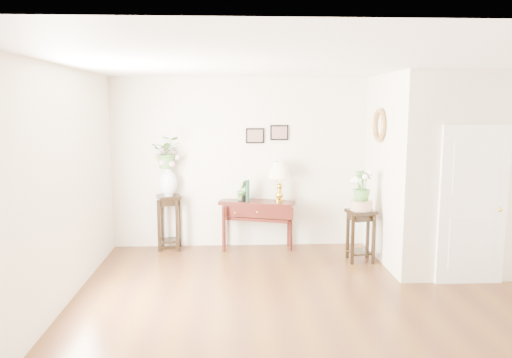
{
  "coord_description": "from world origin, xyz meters",
  "views": [
    {
      "loc": [
        -1.04,
        -5.45,
        2.34
      ],
      "look_at": [
        -0.7,
        1.3,
        1.34
      ],
      "focal_mm": 35.0,
      "sensor_mm": 36.0,
      "label": 1
    }
  ],
  "objects": [
    {
      "name": "lily_arrangement",
      "position": [
        -2.06,
        2.57,
        1.56
      ],
      "size": [
        0.47,
        0.41,
        0.52
      ],
      "primitive_type": "imported",
      "rotation": [
        0.0,
        0.0,
        -0.01
      ],
      "color": "#497F38",
      "rests_on": "porcelain_vase"
    },
    {
      "name": "ceiling",
      "position": [
        0.0,
        0.0,
        2.8
      ],
      "size": [
        6.0,
        5.5,
        0.02
      ],
      "primitive_type": "cube",
      "color": "white",
      "rests_on": "ground"
    },
    {
      "name": "floor",
      "position": [
        0.0,
        0.0,
        0.0
      ],
      "size": [
        6.0,
        5.5,
        0.02
      ],
      "primitive_type": "cube",
      "color": "#4C2A17",
      "rests_on": "ground"
    },
    {
      "name": "table_lamp",
      "position": [
        -0.26,
        2.52,
        1.15
      ],
      "size": [
        0.42,
        0.42,
        0.65
      ],
      "primitive_type": "cube",
      "rotation": [
        0.0,
        0.0,
        -0.15
      ],
      "color": "gold",
      "rests_on": "console_table"
    },
    {
      "name": "console_table",
      "position": [
        -0.63,
        2.52,
        0.4
      ],
      "size": [
        1.27,
        0.74,
        0.8
      ],
      "primitive_type": "cube",
      "rotation": [
        0.0,
        0.0,
        -0.3
      ],
      "color": "black",
      "rests_on": "floor"
    },
    {
      "name": "wall_ornament",
      "position": [
        1.16,
        1.9,
        2.05
      ],
      "size": [
        0.07,
        0.51,
        0.51
      ],
      "primitive_type": "torus",
      "rotation": [
        0.0,
        1.57,
        0.0
      ],
      "color": "tan",
      "rests_on": "partition"
    },
    {
      "name": "wall_left",
      "position": [
        -3.0,
        0.0,
        1.4
      ],
      "size": [
        0.02,
        5.5,
        2.8
      ],
      "primitive_type": "cube",
      "color": "beige",
      "rests_on": "ground"
    },
    {
      "name": "narcissus",
      "position": [
        0.9,
        1.79,
        1.15
      ],
      "size": [
        0.31,
        0.31,
        0.47
      ],
      "primitive_type": "imported",
      "rotation": [
        0.0,
        0.0,
        0.2
      ],
      "color": "#497F38",
      "rests_on": "ceramic_bowl"
    },
    {
      "name": "porcelain_vase",
      "position": [
        -2.06,
        2.57,
        1.12
      ],
      "size": [
        0.32,
        0.32,
        0.5
      ],
      "primitive_type": null,
      "rotation": [
        0.0,
        0.0,
        -0.11
      ],
      "color": "silver",
      "rests_on": "plant_stand_a"
    },
    {
      "name": "potted_plant",
      "position": [
        -0.87,
        2.52,
        0.97
      ],
      "size": [
        0.22,
        0.2,
        0.33
      ],
      "primitive_type": "imported",
      "rotation": [
        0.0,
        0.0,
        0.39
      ],
      "color": "#497F38",
      "rests_on": "console_table"
    },
    {
      "name": "art_print_left",
      "position": [
        -0.65,
        2.73,
        1.85
      ],
      "size": [
        0.3,
        0.02,
        0.25
      ],
      "primitive_type": "cube",
      "color": "black",
      "rests_on": "wall_back"
    },
    {
      "name": "art_print_right",
      "position": [
        -0.25,
        2.73,
        1.9
      ],
      "size": [
        0.3,
        0.02,
        0.25
      ],
      "primitive_type": "cube",
      "color": "black",
      "rests_on": "wall_back"
    },
    {
      "name": "partition",
      "position": [
        2.1,
        1.77,
        1.4
      ],
      "size": [
        1.8,
        1.95,
        2.8
      ],
      "primitive_type": "cube",
      "color": "beige",
      "rests_on": "floor"
    },
    {
      "name": "door",
      "position": [
        2.1,
        0.78,
        1.05
      ],
      "size": [
        0.9,
        0.05,
        2.1
      ],
      "primitive_type": "cube",
      "color": "white",
      "rests_on": "floor"
    },
    {
      "name": "ceramic_bowl",
      "position": [
        0.9,
        1.79,
        0.87
      ],
      "size": [
        0.35,
        0.35,
        0.15
      ],
      "primitive_type": "cylinder",
      "rotation": [
        0.0,
        0.0,
        0.05
      ],
      "color": "#B3AA92",
      "rests_on": "plant_stand_b"
    },
    {
      "name": "plant_stand_a",
      "position": [
        -2.06,
        2.57,
        0.45
      ],
      "size": [
        0.44,
        0.44,
        0.9
      ],
      "primitive_type": "cube",
      "rotation": [
        0.0,
        0.0,
        0.3
      ],
      "color": "black",
      "rests_on": "floor"
    },
    {
      "name": "wall_front",
      "position": [
        0.0,
        -2.75,
        1.4
      ],
      "size": [
        6.0,
        0.02,
        2.8
      ],
      "primitive_type": "cube",
      "color": "beige",
      "rests_on": "ground"
    },
    {
      "name": "plant_stand_b",
      "position": [
        0.9,
        1.79,
        0.4
      ],
      "size": [
        0.45,
        0.45,
        0.79
      ],
      "primitive_type": "cube",
      "rotation": [
        0.0,
        0.0,
        0.26
      ],
      "color": "black",
      "rests_on": "floor"
    },
    {
      "name": "green_vase",
      "position": [
        -0.79,
        2.52,
        0.97
      ],
      "size": [
        0.08,
        0.08,
        0.35
      ],
      "primitive_type": "cylinder",
      "rotation": [
        0.0,
        0.0,
        0.09
      ],
      "color": "#184128",
      "rests_on": "console_table"
    },
    {
      "name": "wall_back",
      "position": [
        0.0,
        2.75,
        1.4
      ],
      "size": [
        6.0,
        0.02,
        2.8
      ],
      "primitive_type": "cube",
      "color": "beige",
      "rests_on": "ground"
    }
  ]
}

